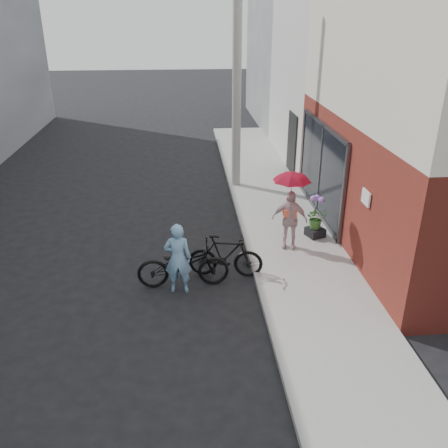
{
  "coord_description": "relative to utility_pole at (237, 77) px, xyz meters",
  "views": [
    {
      "loc": [
        -0.51,
        -8.61,
        5.35
      ],
      "look_at": [
        0.27,
        0.71,
        1.1
      ],
      "focal_mm": 38.0,
      "sensor_mm": 36.0,
      "label": 1
    }
  ],
  "objects": [
    {
      "name": "east_building_far",
      "position": [
        6.1,
        10.0,
        0.0
      ],
      "size": [
        8.0,
        8.0,
        7.0
      ],
      "primitive_type": "cube",
      "color": "slate",
      "rests_on": "ground"
    },
    {
      "name": "bike_right",
      "position": [
        -0.82,
        -5.61,
        -3.01
      ],
      "size": [
        1.68,
        0.72,
        0.98
      ],
      "primitive_type": "imported",
      "rotation": [
        0.0,
        0.0,
        1.4
      ],
      "color": "black",
      "rests_on": "ground"
    },
    {
      "name": "sidewalk",
      "position": [
        1.0,
        -4.0,
        -3.44
      ],
      "size": [
        2.2,
        24.0,
        0.12
      ],
      "primitive_type": "cube",
      "color": "#999893",
      "rests_on": "ground"
    },
    {
      "name": "parasol",
      "position": [
        0.78,
        -4.58,
        -1.59
      ],
      "size": [
        0.84,
        0.84,
        0.74
      ],
      "primitive_type": "imported",
      "color": "red",
      "rests_on": "kimono_woman"
    },
    {
      "name": "plaster_building",
      "position": [
        6.1,
        3.0,
        0.0
      ],
      "size": [
        8.0,
        6.0,
        7.0
      ],
      "primitive_type": "cube",
      "color": "silver",
      "rests_on": "ground"
    },
    {
      "name": "potted_plant",
      "position": [
        1.58,
        -4.05,
        -2.89
      ],
      "size": [
        0.5,
        0.44,
        0.56
      ],
      "primitive_type": "imported",
      "color": "#396829",
      "rests_on": "planter"
    },
    {
      "name": "ground",
      "position": [
        -1.1,
        -6.0,
        -3.5
      ],
      "size": [
        80.0,
        80.0,
        0.0
      ],
      "primitive_type": "plane",
      "color": "black",
      "rests_on": "ground"
    },
    {
      "name": "curb",
      "position": [
        -0.16,
        -4.0,
        -3.44
      ],
      "size": [
        0.12,
        24.0,
        0.12
      ],
      "primitive_type": "cube",
      "color": "#9E9E99",
      "rests_on": "ground"
    },
    {
      "name": "kimono_woman",
      "position": [
        0.78,
        -4.58,
        -2.67
      ],
      "size": [
        0.9,
        0.58,
        1.43
      ],
      "primitive_type": "imported",
      "rotation": [
        0.0,
        0.0,
        -0.3
      ],
      "color": "beige",
      "rests_on": "sidewalk"
    },
    {
      "name": "planter",
      "position": [
        1.58,
        -4.05,
        -3.27
      ],
      "size": [
        0.52,
        0.52,
        0.21
      ],
      "primitive_type": "cube",
      "rotation": [
        0.0,
        0.0,
        0.37
      ],
      "color": "black",
      "rests_on": "sidewalk"
    },
    {
      "name": "officer",
      "position": [
        -1.84,
        -6.15,
        -2.74
      ],
      "size": [
        0.58,
        0.4,
        1.53
      ],
      "primitive_type": "imported",
      "rotation": [
        0.0,
        0.0,
        3.08
      ],
      "color": "#78ABD6",
      "rests_on": "ground"
    },
    {
      "name": "utility_pole",
      "position": [
        0.0,
        0.0,
        0.0
      ],
      "size": [
        0.28,
        0.28,
        7.0
      ],
      "primitive_type": "cylinder",
      "color": "#9E9E99",
      "rests_on": "ground"
    },
    {
      "name": "bike_left",
      "position": [
        -1.74,
        -5.94,
        -3.0
      ],
      "size": [
        1.93,
        0.71,
        1.0
      ],
      "primitive_type": "imported",
      "rotation": [
        0.0,
        0.0,
        1.59
      ],
      "color": "black",
      "rests_on": "ground"
    }
  ]
}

